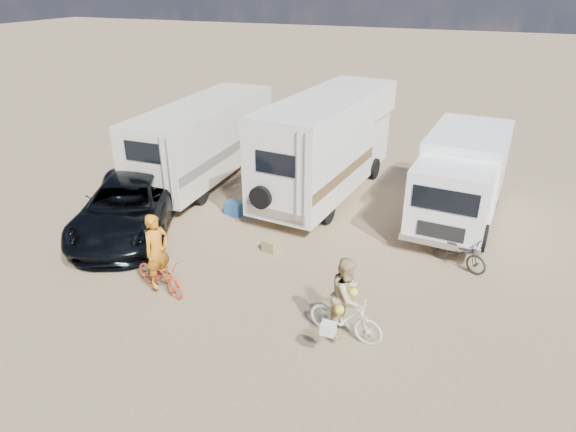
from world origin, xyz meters
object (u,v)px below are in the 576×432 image
at_px(box_truck, 460,180).
at_px(rv_main, 327,147).
at_px(rv_left, 205,142).
at_px(dark_suv, 129,206).
at_px(rider_man, 158,258).
at_px(rider_woman, 346,303).
at_px(crate, 272,245).
at_px(cooler, 234,208).
at_px(bike_parked, 458,252).
at_px(bike_woman, 345,318).
at_px(bike_man, 160,275).

bearing_deg(box_truck, rv_main, 177.40).
bearing_deg(rv_left, rv_main, 2.06).
bearing_deg(box_truck, rv_left, -177.30).
height_order(dark_suv, rider_man, rider_man).
bearing_deg(dark_suv, rider_woman, -42.14).
bearing_deg(crate, cooler, 140.47).
bearing_deg(box_truck, rider_man, -128.48).
xyz_separation_m(dark_suv, rider_man, (2.74, -2.40, 0.15)).
distance_m(box_truck, dark_suv, 9.94).
xyz_separation_m(rv_left, crate, (4.48, -4.17, -1.24)).
bearing_deg(box_truck, bike_parked, -79.40).
bearing_deg(box_truck, dark_suv, -150.00).
xyz_separation_m(bike_woman, rider_man, (-4.58, 0.02, 0.42)).
bearing_deg(rider_woman, bike_man, 97.64).
xyz_separation_m(rv_main, rider_woman, (2.76, -7.25, -0.83)).
height_order(rv_left, box_truck, rv_left).
bearing_deg(crate, rider_man, -121.22).
xyz_separation_m(dark_suv, rider_woman, (7.32, -2.43, 0.10)).
height_order(box_truck, bike_woman, box_truck).
distance_m(rider_man, rider_woman, 4.58).
relative_size(rv_main, rider_man, 3.90).
relative_size(bike_man, cooler, 3.06).
bearing_deg(bike_woman, bike_parked, -18.69).
relative_size(rv_main, bike_man, 4.36).
bearing_deg(bike_man, bike_woman, -73.69).
distance_m(box_truck, bike_man, 9.17).
height_order(box_truck, dark_suv, box_truck).
height_order(rider_man, cooler, rider_man).
relative_size(bike_parked, cooler, 3.01).
bearing_deg(rv_main, rider_woman, -63.05).
xyz_separation_m(rv_left, bike_parked, (9.31, -3.12, -0.98)).
xyz_separation_m(rv_main, crate, (-0.13, -4.44, -1.53)).
distance_m(rider_man, bike_parked, 7.58).
bearing_deg(bike_parked, bike_man, 147.92).
bearing_deg(rider_woman, cooler, 55.61).
relative_size(bike_woman, bike_parked, 1.02).
height_order(rv_left, bike_man, rv_left).
xyz_separation_m(rv_left, bike_woman, (7.37, -6.98, -0.91)).
distance_m(rv_left, box_truck, 9.01).
bearing_deg(rv_left, bike_man, -69.40).
height_order(dark_suv, rider_woman, rider_woman).
relative_size(rv_main, bike_parked, 4.43).
bearing_deg(crate, box_truck, 40.71).
xyz_separation_m(bike_man, bike_woman, (4.58, -0.02, 0.06)).
distance_m(dark_suv, cooler, 3.21).
bearing_deg(rv_left, box_truck, -3.03).
relative_size(bike_parked, crate, 3.89).
xyz_separation_m(rv_left, rider_man, (2.79, -6.96, -0.49)).
bearing_deg(dark_suv, rv_left, 66.92).
bearing_deg(bike_parked, rv_left, 98.92).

